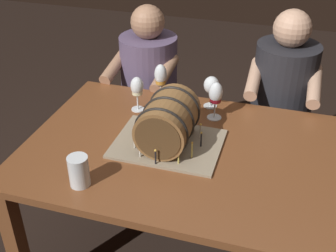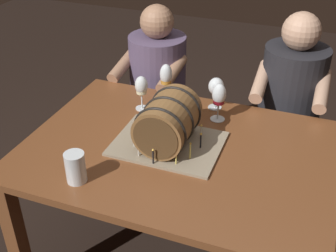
# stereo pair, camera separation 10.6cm
# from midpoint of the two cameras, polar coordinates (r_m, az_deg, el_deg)

# --- Properties ---
(dining_table) EXTENTS (1.38, 0.99, 0.75)m
(dining_table) POSITION_cam_midpoint_polar(r_m,az_deg,el_deg) (2.01, -0.16, -5.27)
(dining_table) COLOR brown
(dining_table) RESTS_ON ground
(barrel_cake) EXTENTS (0.48, 0.36, 0.25)m
(barrel_cake) POSITION_cam_midpoint_polar(r_m,az_deg,el_deg) (1.91, -1.59, 0.29)
(barrel_cake) COLOR gray
(barrel_cake) RESTS_ON dining_table
(wine_glass_red) EXTENTS (0.07, 0.07, 0.20)m
(wine_glass_red) POSITION_cam_midpoint_polar(r_m,az_deg,el_deg) (2.11, 4.85, 4.13)
(wine_glass_red) COLOR white
(wine_glass_red) RESTS_ON dining_table
(wine_glass_white) EXTENTS (0.07, 0.07, 0.18)m
(wine_glass_white) POSITION_cam_midpoint_polar(r_m,az_deg,el_deg) (2.19, -5.48, 5.00)
(wine_glass_white) COLOR white
(wine_glass_white) RESTS_ON dining_table
(wine_glass_amber) EXTENTS (0.07, 0.07, 0.20)m
(wine_glass_amber) POSITION_cam_midpoint_polar(r_m,az_deg,el_deg) (2.27, -2.32, 6.55)
(wine_glass_amber) COLOR white
(wine_glass_amber) RESTS_ON dining_table
(wine_glass_empty) EXTENTS (0.08, 0.08, 0.17)m
(wine_glass_empty) POSITION_cam_midpoint_polar(r_m,az_deg,el_deg) (2.22, 4.36, 5.28)
(wine_glass_empty) COLOR white
(wine_glass_empty) RESTS_ON dining_table
(beer_pint) EXTENTS (0.08, 0.08, 0.13)m
(beer_pint) POSITION_cam_midpoint_polar(r_m,az_deg,el_deg) (1.75, -13.32, -6.01)
(beer_pint) COLOR white
(beer_pint) RESTS_ON dining_table
(person_seated_left) EXTENTS (0.40, 0.48, 1.14)m
(person_seated_left) POSITION_cam_midpoint_polar(r_m,az_deg,el_deg) (2.78, -3.55, 3.43)
(person_seated_left) COLOR #372D40
(person_seated_left) RESTS_ON ground
(person_seated_right) EXTENTS (0.39, 0.47, 1.19)m
(person_seated_right) POSITION_cam_midpoint_polar(r_m,az_deg,el_deg) (2.63, 13.22, 1.34)
(person_seated_right) COLOR black
(person_seated_right) RESTS_ON ground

